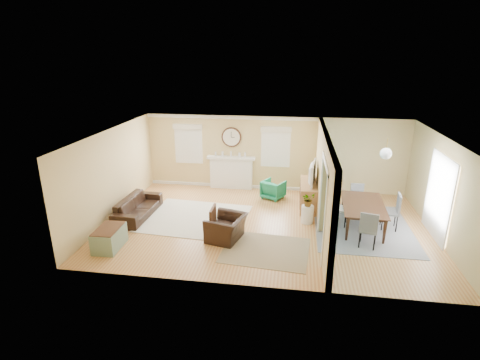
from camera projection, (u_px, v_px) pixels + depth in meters
name	position (u px, v px, depth m)	size (l,w,h in m)	color
floor	(266.00, 225.00, 10.63)	(9.00, 9.00, 0.00)	#B06B38
wall_back	(274.00, 154.00, 13.03)	(9.00, 0.02, 2.60)	#D4B779
wall_front	(255.00, 230.00, 7.41)	(9.00, 0.02, 2.60)	#D4B779
wall_left	(112.00, 174.00, 10.84)	(0.02, 6.00, 2.60)	#D4B779
wall_right	(442.00, 190.00, 9.59)	(0.02, 6.00, 2.60)	#D4B779
ceiling	(268.00, 135.00, 9.80)	(9.00, 6.00, 0.02)	white
partition	(323.00, 179.00, 10.25)	(0.17, 6.00, 2.60)	#D4B779
fireplace	(231.00, 172.00, 13.35)	(1.70, 0.30, 1.17)	white
wall_clock	(231.00, 137.00, 13.03)	(0.70, 0.07, 0.70)	#4D2D19
window_left	(188.00, 141.00, 13.29)	(1.05, 0.13, 1.42)	white
window_right	(276.00, 144.00, 12.86)	(1.05, 0.13, 1.42)	white
french_doors	(439.00, 197.00, 9.66)	(0.06, 1.70, 2.20)	white
pendant	(386.00, 154.00, 9.51)	(0.30, 0.30, 0.55)	gold
rug_cream	(196.00, 218.00, 11.03)	(2.92, 2.53, 0.02)	beige
rug_jute	(266.00, 250.00, 9.25)	(2.08, 1.70, 0.01)	#9C8A68
rug_grey	(362.00, 227.00, 10.47)	(2.60, 3.25, 0.01)	gray
sofa	(138.00, 207.00, 11.11)	(2.00, 0.78, 0.58)	black
eames_chair	(226.00, 228.00, 9.71)	(1.00, 0.87, 0.65)	black
green_chair	(273.00, 189.00, 12.49)	(0.66, 0.68, 0.62)	#1A7E5C
trunk	(109.00, 238.00, 9.29)	(0.60, 0.95, 0.54)	gray
credenza	(309.00, 195.00, 11.75)	(0.54, 1.59, 0.80)	olive
tv	(309.00, 173.00, 11.52)	(1.15, 0.15, 0.66)	black
garden_stool	(307.00, 214.00, 10.69)	(0.35, 0.35, 0.52)	white
potted_plant	(308.00, 199.00, 10.54)	(0.36, 0.32, 0.41)	#337F33
dining_table	(364.00, 216.00, 10.36)	(2.00, 1.11, 0.70)	#4D2D19
dining_chair_n	(358.00, 197.00, 11.26)	(0.41, 0.41, 0.89)	gray
dining_chair_s	(369.00, 226.00, 9.26)	(0.52, 0.52, 0.97)	gray
dining_chair_w	(340.00, 205.00, 10.45)	(0.55, 0.55, 1.04)	white
dining_chair_e	(390.00, 208.00, 10.20)	(0.51, 0.51, 1.03)	gray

